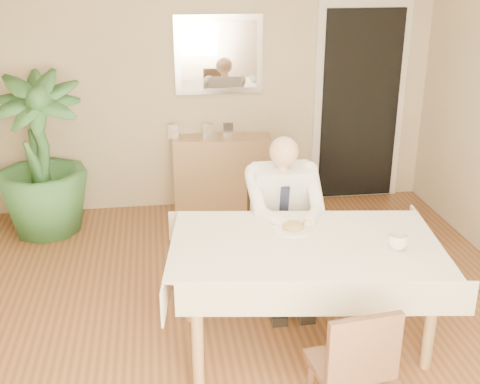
{
  "coord_description": "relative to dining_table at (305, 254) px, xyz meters",
  "views": [
    {
      "loc": [
        -0.54,
        -3.4,
        2.43
      ],
      "look_at": [
        0.0,
        0.35,
        0.95
      ],
      "focal_mm": 45.0,
      "sensor_mm": 36.0,
      "label": 1
    }
  ],
  "objects": [
    {
      "name": "room",
      "position": [
        -0.36,
        0.07,
        0.63
      ],
      "size": [
        5.0,
        5.02,
        2.6
      ],
      "color": "brown",
      "rests_on": "ground"
    },
    {
      "name": "coffee_mug",
      "position": [
        0.54,
        -0.17,
        0.13
      ],
      "size": [
        0.14,
        0.14,
        0.1
      ],
      "primitive_type": "imported",
      "rotation": [
        0.0,
        0.0,
        0.19
      ],
      "color": "white",
      "rests_on": "dining_table"
    },
    {
      "name": "potted_palm",
      "position": [
        -1.96,
        2.08,
        0.08
      ],
      "size": [
        0.84,
        0.84,
        1.49
      ],
      "primitive_type": "imported",
      "rotation": [
        0.0,
        0.0,
        0.01
      ],
      "color": "#2D5F2D",
      "rests_on": "ground"
    },
    {
      "name": "chair_far",
      "position": [
        0.0,
        0.88,
        -0.15
      ],
      "size": [
        0.47,
        0.47,
        0.91
      ],
      "rotation": [
        0.0,
        0.0,
        -0.1
      ],
      "color": "#3C2419",
      "rests_on": "ground"
    },
    {
      "name": "food",
      "position": [
        -0.04,
        0.18,
        0.11
      ],
      "size": [
        0.14,
        0.14,
        0.06
      ],
      "primitive_type": "ellipsoid",
      "color": "olive",
      "rests_on": "dining_table"
    },
    {
      "name": "doorway",
      "position": [
        1.19,
        2.53,
        0.33
      ],
      "size": [
        0.96,
        0.07,
        2.1
      ],
      "color": "white",
      "rests_on": "ground"
    },
    {
      "name": "fork",
      "position": [
        -0.08,
        0.12,
        0.11
      ],
      "size": [
        0.01,
        0.13,
        0.01
      ],
      "primitive_type": "cylinder",
      "rotation": [
        1.57,
        0.0,
        0.0
      ],
      "color": "silver",
      "rests_on": "dining_table"
    },
    {
      "name": "mirror",
      "position": [
        -0.26,
        2.54,
        0.88
      ],
      "size": [
        0.86,
        0.04,
        0.76
      ],
      "color": "silver",
      "rests_on": "room"
    },
    {
      "name": "dining_table",
      "position": [
        0.0,
        0.0,
        0.0
      ],
      "size": [
        1.85,
        1.24,
        0.75
      ],
      "rotation": [
        0.0,
        0.0,
        -0.14
      ],
      "color": "#A77D59",
      "rests_on": "ground"
    },
    {
      "name": "seated_man",
      "position": [
        0.0,
        0.59,
        0.02
      ],
      "size": [
        0.48,
        0.72,
        1.24
      ],
      "color": "white",
      "rests_on": "ground"
    },
    {
      "name": "photo_frame_left",
      "position": [
        -0.74,
        2.4,
        0.17
      ],
      "size": [
        0.1,
        0.02,
        0.14
      ],
      "primitive_type": "cube",
      "color": "silver",
      "rests_on": "sideboard"
    },
    {
      "name": "sideboard",
      "position": [
        -0.26,
        2.39,
        -0.28
      ],
      "size": [
        0.99,
        0.42,
        0.77
      ],
      "primitive_type": "cube",
      "rotation": [
        0.0,
        0.0,
        -0.1
      ],
      "color": "#A77D59",
      "rests_on": "ground"
    },
    {
      "name": "photo_frame_right",
      "position": [
        -0.19,
        2.41,
        0.17
      ],
      "size": [
        0.1,
        0.02,
        0.14
      ],
      "primitive_type": "cube",
      "color": "silver",
      "rests_on": "sideboard"
    },
    {
      "name": "chair_near",
      "position": [
        0.06,
        -0.88,
        -0.21
      ],
      "size": [
        0.43,
        0.43,
        0.82
      ],
      "rotation": [
        0.0,
        0.0,
        0.12
      ],
      "color": "#3C2419",
      "rests_on": "ground"
    },
    {
      "name": "photo_frame_center",
      "position": [
        -0.39,
        2.41,
        0.17
      ],
      "size": [
        0.1,
        0.02,
        0.14
      ],
      "primitive_type": "cube",
      "color": "silver",
      "rests_on": "sideboard"
    },
    {
      "name": "knife",
      "position": [
        0.0,
        0.12,
        0.11
      ],
      "size": [
        0.01,
        0.13,
        0.01
      ],
      "primitive_type": "cylinder",
      "rotation": [
        1.57,
        0.0,
        0.0
      ],
      "color": "silver",
      "rests_on": "dining_table"
    },
    {
      "name": "plate",
      "position": [
        -0.04,
        0.18,
        0.09
      ],
      "size": [
        0.26,
        0.26,
        0.02
      ],
      "primitive_type": "cylinder",
      "color": "white",
      "rests_on": "dining_table"
    }
  ]
}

